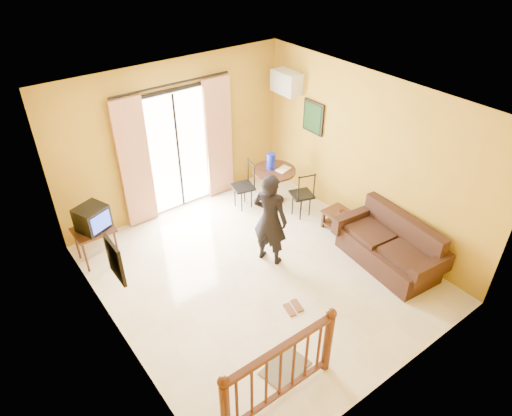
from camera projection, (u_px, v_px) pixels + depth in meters
ground at (259, 273)px, 7.27m from camera, size 5.00×5.00×0.00m
room_shell at (260, 181)px, 6.31m from camera, size 5.00×5.00×5.00m
balcony_door at (178, 151)px, 8.22m from camera, size 2.25×0.14×2.46m
tv_table at (94, 233)px, 7.27m from camera, size 0.61×0.51×0.61m
television at (92, 218)px, 7.13m from camera, size 0.56×0.53×0.40m
picture_left at (115, 260)px, 5.17m from camera, size 0.05×0.42×0.52m
dining_table at (274, 176)px, 8.73m from camera, size 0.83×0.83×0.69m
water_jug at (271, 161)px, 8.60m from camera, size 0.17×0.17×0.31m
serving_tray at (283, 169)px, 8.65m from camera, size 0.32×0.24×0.02m
dining_chairs at (272, 211)px, 8.73m from camera, size 1.20×1.36×0.95m
air_conditioner at (286, 82)px, 8.39m from camera, size 0.31×0.60×0.40m
botanical_print at (313, 117)px, 8.31m from camera, size 0.05×0.50×0.60m
coffee_table at (345, 222)px, 8.02m from camera, size 0.44×0.80×0.36m
bowl at (345, 214)px, 7.95m from camera, size 0.25×0.25×0.07m
sofa at (390, 247)px, 7.33m from camera, size 0.95×1.80×0.83m
standing_person at (270, 219)px, 7.12m from camera, size 0.59×0.69×1.60m
stair_balustrade at (280, 369)px, 5.12m from camera, size 1.63×0.13×1.04m
doormat at (285, 368)px, 5.78m from camera, size 0.66×0.50×0.02m
sandals at (293, 308)px, 6.63m from camera, size 0.30×0.27×0.03m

